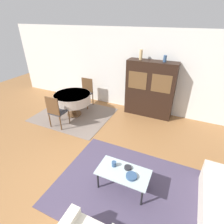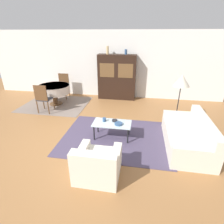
{
  "view_description": "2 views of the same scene",
  "coord_description": "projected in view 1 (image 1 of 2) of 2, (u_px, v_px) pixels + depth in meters",
  "views": [
    {
      "loc": [
        1.74,
        -1.96,
        3.0
      ],
      "look_at": [
        0.2,
        1.4,
        0.95
      ],
      "focal_mm": 28.0,
      "sensor_mm": 36.0,
      "label": 1
    },
    {
      "loc": [
        1.64,
        -3.72,
        2.57
      ],
      "look_at": [
        0.97,
        0.23,
        0.75
      ],
      "focal_mm": 28.0,
      "sensor_mm": 36.0,
      "label": 2
    }
  ],
  "objects": [
    {
      "name": "ground_plane",
      "position": [
        75.0,
        179.0,
        3.65
      ],
      "size": [
        14.0,
        14.0,
        0.0
      ],
      "primitive_type": "plane",
      "color": "#9E6B3D"
    },
    {
      "name": "wall_back",
      "position": [
        134.0,
        71.0,
        5.88
      ],
      "size": [
        10.0,
        0.06,
        2.7
      ],
      "color": "white",
      "rests_on": "ground_plane"
    },
    {
      "name": "area_rug",
      "position": [
        128.0,
        188.0,
        3.46
      ],
      "size": [
        2.84,
        2.17,
        0.01
      ],
      "color": "#4C425B",
      "rests_on": "ground_plane"
    },
    {
      "name": "dining_rug",
      "position": [
        74.0,
        115.0,
        6.0
      ],
      "size": [
        2.43,
        2.03,
        0.01
      ],
      "color": "gray",
      "rests_on": "ground_plane"
    },
    {
      "name": "coffee_table",
      "position": [
        123.0,
        173.0,
        3.29
      ],
      "size": [
        0.99,
        0.53,
        0.43
      ],
      "color": "black",
      "rests_on": "area_rug"
    },
    {
      "name": "display_cabinet",
      "position": [
        150.0,
        89.0,
        5.64
      ],
      "size": [
        1.53,
        0.45,
        1.81
      ],
      "color": "black",
      "rests_on": "ground_plane"
    },
    {
      "name": "dining_table",
      "position": [
        73.0,
        98.0,
        5.73
      ],
      "size": [
        1.19,
        1.19,
        0.75
      ],
      "color": "brown",
      "rests_on": "dining_rug"
    },
    {
      "name": "dining_chair_near",
      "position": [
        56.0,
        110.0,
        5.1
      ],
      "size": [
        0.44,
        0.44,
        1.01
      ],
      "color": "brown",
      "rests_on": "dining_rug"
    },
    {
      "name": "dining_chair_far",
      "position": [
        86.0,
        91.0,
        6.4
      ],
      "size": [
        0.44,
        0.44,
        1.01
      ],
      "rotation": [
        0.0,
        0.0,
        3.14
      ],
      "color": "brown",
      "rests_on": "dining_rug"
    },
    {
      "name": "cup",
      "position": [
        114.0,
        164.0,
        3.37
      ],
      "size": [
        0.09,
        0.09,
        0.1
      ],
      "color": "#33517A",
      "rests_on": "coffee_table"
    },
    {
      "name": "bowl",
      "position": [
        131.0,
        176.0,
        3.15
      ],
      "size": [
        0.2,
        0.2,
        0.05
      ],
      "color": "#33517A",
      "rests_on": "coffee_table"
    },
    {
      "name": "bowl_small",
      "position": [
        128.0,
        168.0,
        3.33
      ],
      "size": [
        0.14,
        0.14,
        0.04
      ],
      "color": "#232328",
      "rests_on": "coffee_table"
    },
    {
      "name": "vase_tall",
      "position": [
        141.0,
        55.0,
        5.27
      ],
      "size": [
        0.1,
        0.1,
        0.3
      ],
      "color": "tan",
      "rests_on": "display_cabinet"
    },
    {
      "name": "vase_short",
      "position": [
        165.0,
        59.0,
        5.03
      ],
      "size": [
        0.1,
        0.1,
        0.19
      ],
      "color": "#33517A",
      "rests_on": "display_cabinet"
    }
  ]
}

